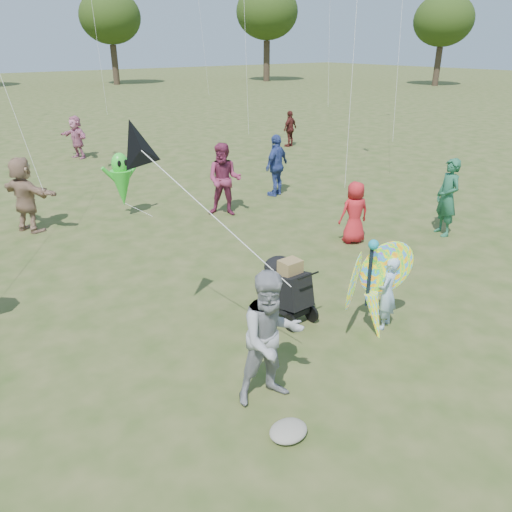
{
  "coord_description": "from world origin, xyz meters",
  "views": [
    {
      "loc": [
        -4.81,
        -4.5,
        4.37
      ],
      "look_at": [
        -0.2,
        1.5,
        1.1
      ],
      "focal_mm": 35.0,
      "sensor_mm": 36.0,
      "label": 1
    }
  ],
  "objects_px": {
    "adult_man": "(271,338)",
    "crowd_d": "(25,195)",
    "butterfly_kite": "(372,288)",
    "crowd_h": "(290,129)",
    "child_girl": "(387,293)",
    "crowd_e": "(224,180)",
    "alien_kite": "(122,182)",
    "crowd_j": "(76,137)",
    "crowd_f": "(447,197)",
    "crowd_a": "(355,213)",
    "jogging_stroller": "(286,285)",
    "crowd_c": "(277,165)"
  },
  "relations": [
    {
      "from": "crowd_d",
      "to": "jogging_stroller",
      "type": "xyz_separation_m",
      "value": [
        2.28,
        -7.09,
        -0.32
      ]
    },
    {
      "from": "crowd_e",
      "to": "alien_kite",
      "type": "bearing_deg",
      "value": -168.71
    },
    {
      "from": "crowd_c",
      "to": "jogging_stroller",
      "type": "relative_size",
      "value": 1.7
    },
    {
      "from": "child_girl",
      "to": "butterfly_kite",
      "type": "bearing_deg",
      "value": -21.42
    },
    {
      "from": "crowd_c",
      "to": "adult_man",
      "type": "bearing_deg",
      "value": 31.29
    },
    {
      "from": "adult_man",
      "to": "crowd_e",
      "type": "bearing_deg",
      "value": 74.05
    },
    {
      "from": "adult_man",
      "to": "alien_kite",
      "type": "distance_m",
      "value": 8.28
    },
    {
      "from": "child_girl",
      "to": "crowd_h",
      "type": "xyz_separation_m",
      "value": [
        8.9,
        12.59,
        0.16
      ]
    },
    {
      "from": "crowd_j",
      "to": "adult_man",
      "type": "bearing_deg",
      "value": -26.11
    },
    {
      "from": "butterfly_kite",
      "to": "alien_kite",
      "type": "bearing_deg",
      "value": 94.89
    },
    {
      "from": "crowd_c",
      "to": "crowd_j",
      "type": "height_order",
      "value": "crowd_c"
    },
    {
      "from": "crowd_d",
      "to": "jogging_stroller",
      "type": "distance_m",
      "value": 7.46
    },
    {
      "from": "crowd_d",
      "to": "crowd_h",
      "type": "bearing_deg",
      "value": -95.95
    },
    {
      "from": "crowd_h",
      "to": "crowd_a",
      "type": "bearing_deg",
      "value": 40.47
    },
    {
      "from": "crowd_e",
      "to": "alien_kite",
      "type": "xyz_separation_m",
      "value": [
        -2.25,
        1.46,
        -0.0
      ]
    },
    {
      "from": "crowd_f",
      "to": "butterfly_kite",
      "type": "relative_size",
      "value": 1.02
    },
    {
      "from": "adult_man",
      "to": "jogging_stroller",
      "type": "distance_m",
      "value": 2.16
    },
    {
      "from": "butterfly_kite",
      "to": "adult_man",
      "type": "bearing_deg",
      "value": -173.55
    },
    {
      "from": "crowd_e",
      "to": "crowd_h",
      "type": "relative_size",
      "value": 1.24
    },
    {
      "from": "crowd_a",
      "to": "child_girl",
      "type": "bearing_deg",
      "value": 67.66
    },
    {
      "from": "crowd_a",
      "to": "crowd_d",
      "type": "height_order",
      "value": "crowd_d"
    },
    {
      "from": "crowd_j",
      "to": "alien_kite",
      "type": "xyz_separation_m",
      "value": [
        -1.6,
        -8.09,
        0.13
      ]
    },
    {
      "from": "crowd_d",
      "to": "crowd_h",
      "type": "relative_size",
      "value": 1.19
    },
    {
      "from": "crowd_e",
      "to": "butterfly_kite",
      "type": "bearing_deg",
      "value": -59.51
    },
    {
      "from": "crowd_a",
      "to": "crowd_j",
      "type": "height_order",
      "value": "crowd_j"
    },
    {
      "from": "crowd_d",
      "to": "butterfly_kite",
      "type": "xyz_separation_m",
      "value": [
        2.99,
        -8.33,
        -0.09
      ]
    },
    {
      "from": "child_girl",
      "to": "crowd_e",
      "type": "height_order",
      "value": "crowd_e"
    },
    {
      "from": "adult_man",
      "to": "crowd_h",
      "type": "bearing_deg",
      "value": 61.9
    },
    {
      "from": "crowd_d",
      "to": "crowd_e",
      "type": "relative_size",
      "value": 0.96
    },
    {
      "from": "crowd_f",
      "to": "crowd_h",
      "type": "height_order",
      "value": "crowd_f"
    },
    {
      "from": "crowd_d",
      "to": "crowd_j",
      "type": "xyz_separation_m",
      "value": [
        3.91,
        7.64,
        -0.09
      ]
    },
    {
      "from": "crowd_d",
      "to": "crowd_h",
      "type": "distance_m",
      "value": 12.99
    },
    {
      "from": "crowd_j",
      "to": "crowd_f",
      "type": "bearing_deg",
      "value": 0.95
    },
    {
      "from": "crowd_a",
      "to": "crowd_h",
      "type": "xyz_separation_m",
      "value": [
        6.46,
        9.67,
        0.06
      ]
    },
    {
      "from": "adult_man",
      "to": "alien_kite",
      "type": "xyz_separation_m",
      "value": [
        1.56,
        8.13,
        0.05
      ]
    },
    {
      "from": "adult_man",
      "to": "alien_kite",
      "type": "relative_size",
      "value": 1.05
    },
    {
      "from": "crowd_f",
      "to": "jogging_stroller",
      "type": "height_order",
      "value": "crowd_f"
    },
    {
      "from": "adult_man",
      "to": "crowd_d",
      "type": "height_order",
      "value": "crowd_d"
    },
    {
      "from": "crowd_f",
      "to": "crowd_h",
      "type": "distance_m",
      "value": 11.51
    },
    {
      "from": "crowd_d",
      "to": "alien_kite",
      "type": "relative_size",
      "value": 1.07
    },
    {
      "from": "crowd_h",
      "to": "jogging_stroller",
      "type": "distance_m",
      "value": 15.12
    },
    {
      "from": "butterfly_kite",
      "to": "crowd_e",
      "type": "bearing_deg",
      "value": 76.18
    },
    {
      "from": "butterfly_kite",
      "to": "crowd_d",
      "type": "bearing_deg",
      "value": 109.71
    },
    {
      "from": "child_girl",
      "to": "crowd_d",
      "type": "relative_size",
      "value": 0.67
    },
    {
      "from": "crowd_d",
      "to": "crowd_j",
      "type": "relative_size",
      "value": 1.11
    },
    {
      "from": "crowd_c",
      "to": "crowd_j",
      "type": "relative_size",
      "value": 1.1
    },
    {
      "from": "crowd_a",
      "to": "crowd_f",
      "type": "relative_size",
      "value": 0.78
    },
    {
      "from": "crowd_f",
      "to": "alien_kite",
      "type": "height_order",
      "value": "crowd_f"
    },
    {
      "from": "adult_man",
      "to": "crowd_h",
      "type": "height_order",
      "value": "adult_man"
    },
    {
      "from": "crowd_c",
      "to": "crowd_a",
      "type": "bearing_deg",
      "value": 56.9
    }
  ]
}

